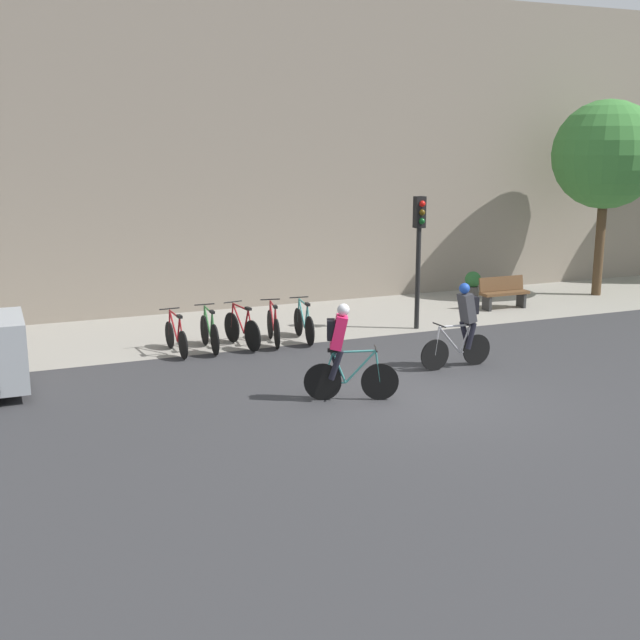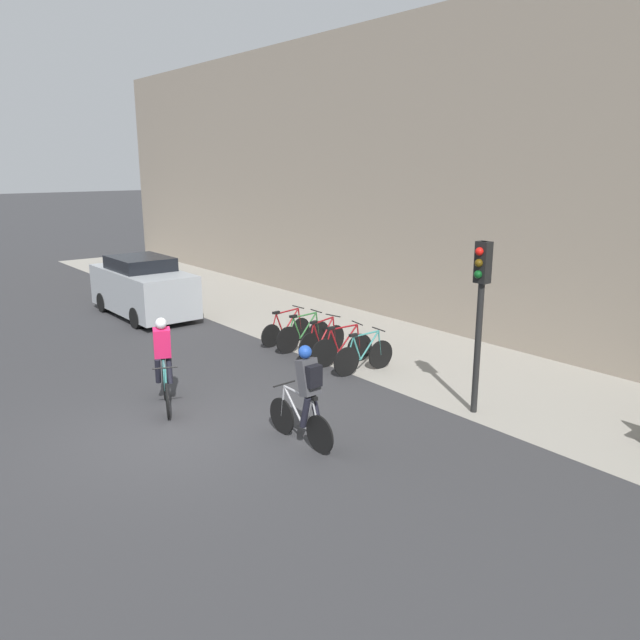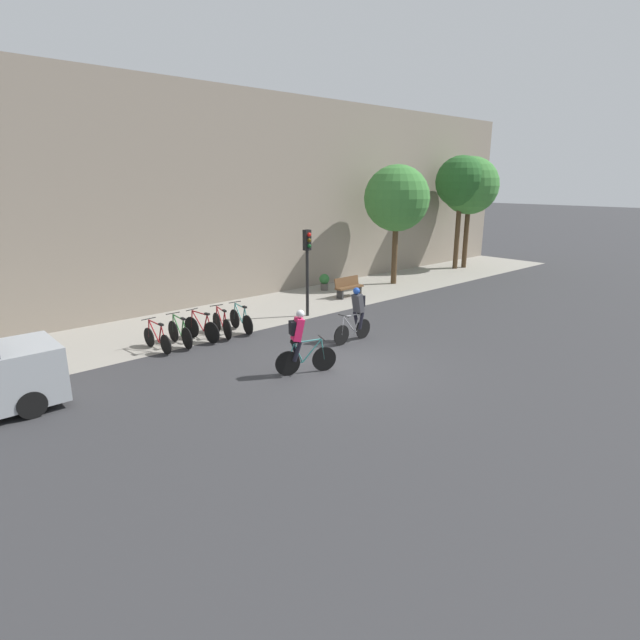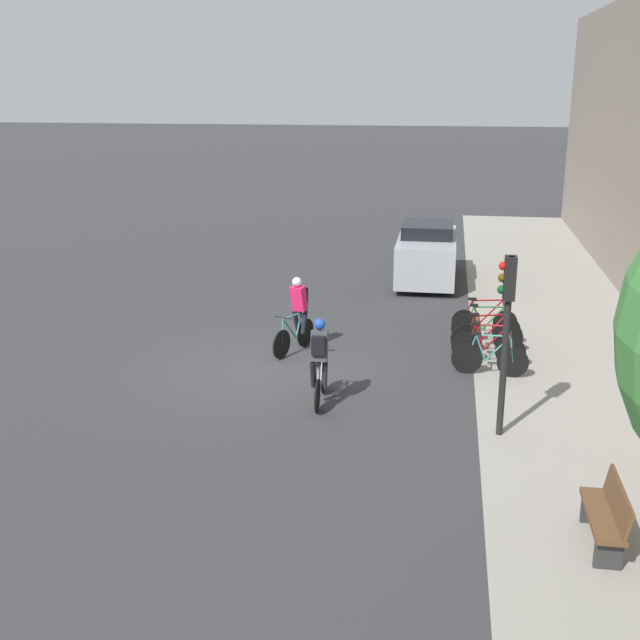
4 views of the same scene
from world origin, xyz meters
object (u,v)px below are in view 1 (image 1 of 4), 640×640
cyclist_pink (342,349)px  parked_bike_1 (209,332)px  parked_bike_2 (242,329)px  traffic_light_pole (419,237)px  parked_bike_3 (273,326)px  parked_bike_0 (176,336)px  bench (504,292)px  cyclist_grey (464,322)px  potted_plant (473,283)px  parked_bike_4 (304,324)px

cyclist_pink → parked_bike_1: bearing=106.2°
parked_bike_2 → parked_bike_1: bearing=-180.0°
parked_bike_1 → traffic_light_pole: 5.64m
parked_bike_3 → traffic_light_pole: (3.81, 0.05, 1.88)m
parked_bike_0 → bench: parked_bike_0 is taller
bench → cyclist_pink: bearing=-142.8°
parked_bike_1 → traffic_light_pole: size_ratio=0.51×
parked_bike_3 → traffic_light_pole: bearing=0.7°
cyclist_grey → potted_plant: size_ratio=2.27×
bench → potted_plant: (0.14, 1.76, -0.02)m
parked_bike_3 → parked_bike_4: bearing=-0.0°
parked_bike_3 → traffic_light_pole: 4.25m
parked_bike_4 → potted_plant: bearing=24.7°
parked_bike_1 → parked_bike_2: parked_bike_2 is taller
parked_bike_0 → traffic_light_pole: (6.07, 0.05, 1.90)m
parked_bike_2 → parked_bike_3: size_ratio=1.02×
parked_bike_3 → parked_bike_0: bearing=-180.0°
parked_bike_2 → parked_bike_3: (0.75, -0.00, -0.01)m
parked_bike_0 → parked_bike_2: size_ratio=0.97×
parked_bike_0 → parked_bike_2: bearing=0.1°
cyclist_pink → parked_bike_0: size_ratio=1.09×
parked_bike_0 → potted_plant: size_ratio=2.10×
cyclist_pink → parked_bike_4: (0.99, 4.40, -0.54)m
cyclist_grey → parked_bike_3: cyclist_grey is taller
parked_bike_2 → parked_bike_4: parked_bike_2 is taller
potted_plant → parked_bike_1: bearing=-161.1°
parked_bike_4 → potted_plant: size_ratio=2.11×
cyclist_grey → parked_bike_2: bearing=138.0°
traffic_light_pole → bench: traffic_light_pole is taller
parked_bike_1 → parked_bike_2: bearing=0.0°
parked_bike_0 → parked_bike_3: size_ratio=1.00×
potted_plant → parked_bike_4: bearing=-155.3°
cyclist_grey → traffic_light_pole: size_ratio=0.54×
traffic_light_pole → potted_plant: bearing=39.9°
parked_bike_1 → parked_bike_4: size_ratio=1.01×
cyclist_grey → parked_bike_3: bearing=131.5°
parked_bike_2 → parked_bike_4: size_ratio=1.02×
parked_bike_0 → parked_bike_4: parked_bike_4 is taller
parked_bike_1 → parked_bike_3: parked_bike_1 is taller
parked_bike_1 → parked_bike_0: bearing=-179.9°
parked_bike_3 → potted_plant: parked_bike_3 is taller
bench → cyclist_grey: bearing=-132.7°
parked_bike_3 → bench: size_ratio=1.15×
potted_plant → cyclist_pink: bearing=-135.7°
cyclist_pink → potted_plant: 10.67m
parked_bike_0 → parked_bike_3: (2.27, 0.00, 0.02)m
parked_bike_1 → cyclist_grey: bearing=-36.8°
parked_bike_3 → traffic_light_pole: size_ratio=0.50×
parked_bike_2 → parked_bike_3: 0.75m
parked_bike_4 → parked_bike_1: bearing=180.0°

